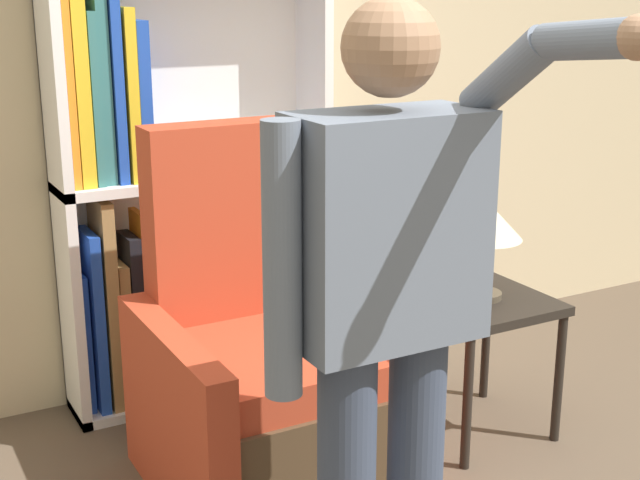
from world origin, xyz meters
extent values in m
cube|color=beige|center=(0.00, 2.03, 1.40)|extent=(8.00, 0.06, 2.80)
cube|color=white|center=(-0.79, 1.85, 0.96)|extent=(0.04, 0.28, 1.91)
cube|color=white|center=(0.31, 1.85, 0.96)|extent=(0.04, 0.28, 1.91)
cube|color=white|center=(-0.24, 1.98, 0.96)|extent=(1.14, 0.01, 1.91)
cube|color=white|center=(-0.24, 1.85, 0.02)|extent=(1.14, 0.28, 0.04)
cube|color=white|center=(-0.24, 1.85, 0.96)|extent=(1.14, 0.28, 0.04)
cube|color=#1E47B2|center=(-0.74, 1.85, 0.33)|extent=(0.03, 0.16, 0.58)
cube|color=#1E47B2|center=(-0.70, 1.85, 0.41)|extent=(0.04, 0.23, 0.75)
cube|color=#9E7A47|center=(-0.64, 1.85, 0.48)|extent=(0.05, 0.23, 0.87)
cube|color=#9E7A47|center=(-0.59, 1.85, 0.34)|extent=(0.04, 0.19, 0.60)
cube|color=black|center=(-0.54, 1.85, 0.40)|extent=(0.05, 0.19, 0.71)
cube|color=orange|center=(-0.49, 1.85, 0.44)|extent=(0.03, 0.20, 0.80)
cube|color=#5B99A8|center=(-0.44, 1.85, 0.37)|extent=(0.05, 0.16, 0.67)
cube|color=red|center=(-0.40, 1.85, 0.32)|extent=(0.03, 0.16, 0.57)
cube|color=orange|center=(-0.74, 1.85, 1.38)|extent=(0.03, 0.20, 0.80)
cube|color=gold|center=(-0.70, 1.85, 1.33)|extent=(0.05, 0.20, 0.70)
cube|color=#337070|center=(-0.65, 1.85, 1.30)|extent=(0.03, 0.19, 0.65)
cube|color=#337070|center=(-0.61, 1.85, 1.37)|extent=(0.04, 0.16, 0.78)
cube|color=#1E47B2|center=(-0.56, 1.85, 1.40)|extent=(0.04, 0.19, 0.85)
cube|color=gold|center=(-0.51, 1.85, 1.31)|extent=(0.04, 0.21, 0.67)
cube|color=#1E47B2|center=(-0.46, 1.85, 1.29)|extent=(0.05, 0.21, 0.62)
cube|color=#4C3823|center=(-0.29, 1.01, 0.21)|extent=(0.63, 0.77, 0.42)
cube|color=#B23D23|center=(-0.29, 0.97, 0.48)|extent=(0.59, 0.65, 0.12)
cube|color=#B23D23|center=(-0.29, 1.36, 0.73)|extent=(0.63, 0.16, 1.04)
cube|color=#B23D23|center=(-0.66, 1.01, 0.32)|extent=(0.10, 0.85, 0.65)
cube|color=#B23D23|center=(0.07, 1.01, 0.32)|extent=(0.10, 0.85, 0.65)
cube|color=slate|center=(-0.39, 0.17, 1.16)|extent=(0.47, 0.24, 0.56)
sphere|color=#997051|center=(-0.39, 0.17, 1.58)|extent=(0.23, 0.23, 0.23)
cylinder|color=slate|center=(-0.67, 0.17, 1.12)|extent=(0.09, 0.09, 0.65)
cylinder|color=slate|center=(-0.14, 0.06, 1.52)|extent=(0.09, 0.28, 0.23)
cylinder|color=slate|center=(-0.14, -0.18, 1.61)|extent=(0.08, 0.27, 0.10)
sphere|color=#997051|center=(-0.14, -0.31, 1.62)|extent=(0.09, 0.09, 0.09)
cube|color=black|center=(0.58, 0.99, 0.54)|extent=(0.50, 0.50, 0.04)
cylinder|color=black|center=(0.36, 0.77, 0.26)|extent=(0.04, 0.04, 0.52)
cylinder|color=black|center=(0.81, 0.77, 0.26)|extent=(0.04, 0.04, 0.52)
cylinder|color=black|center=(0.36, 1.21, 0.26)|extent=(0.04, 0.04, 0.52)
cylinder|color=black|center=(0.81, 1.21, 0.26)|extent=(0.04, 0.04, 0.52)
cylinder|color=#4C4233|center=(0.58, 0.99, 0.57)|extent=(0.15, 0.15, 0.02)
cylinder|color=#4C4233|center=(0.58, 0.99, 0.69)|extent=(0.04, 0.04, 0.21)
cone|color=beige|center=(0.58, 0.99, 0.87)|extent=(0.28, 0.28, 0.15)
camera|label=1|loc=(-1.52, -1.55, 1.72)|focal=50.00mm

